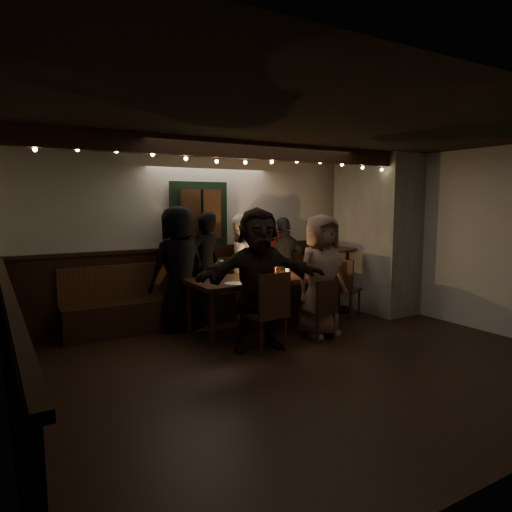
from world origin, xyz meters
TOP-DOWN VIEW (x-y plane):
  - room at (1.07, 1.42)m, footprint 6.02×5.01m
  - dining_table at (0.33, 1.40)m, footprint 2.15×0.92m
  - chair_near_left at (-0.16, 0.47)m, footprint 0.47×0.47m
  - chair_near_right at (0.73, 0.55)m, footprint 0.40×0.40m
  - chair_end at (1.74, 1.28)m, footprint 0.57×0.57m
  - high_top at (2.00, 1.75)m, footprint 0.67×0.67m
  - person_a at (-0.70, 2.04)m, footprint 0.96×0.72m
  - person_b at (-0.23, 2.17)m, footprint 0.71×0.57m
  - person_c at (0.34, 2.14)m, footprint 0.80×0.63m
  - person_d at (0.82, 2.14)m, footprint 1.10×0.85m
  - person_e at (1.22, 2.16)m, footprint 0.99×0.59m
  - person_f at (-0.19, 0.67)m, footprint 1.73×0.87m
  - person_g at (0.83, 0.71)m, footprint 0.83×0.56m

SIDE VIEW (x-z plane):
  - chair_near_right at x=0.73m, z-range 0.05..0.87m
  - chair_end at x=1.74m, z-range 0.06..1.01m
  - chair_near_left at x=-0.16m, z-range 0.06..1.06m
  - high_top at x=2.00m, z-range 0.14..1.21m
  - dining_table at x=0.33m, z-range 0.24..1.17m
  - person_d at x=0.82m, z-range 0.00..1.50m
  - person_e at x=1.22m, z-range 0.00..1.59m
  - person_c at x=0.34m, z-range 0.00..1.64m
  - person_g at x=0.83m, z-range 0.00..1.68m
  - person_b at x=-0.23m, z-range 0.00..1.69m
  - person_f at x=-0.19m, z-range 0.00..1.78m
  - person_a at x=-0.70m, z-range 0.00..1.79m
  - room at x=1.07m, z-range -0.24..2.38m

